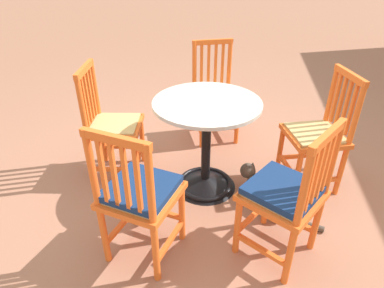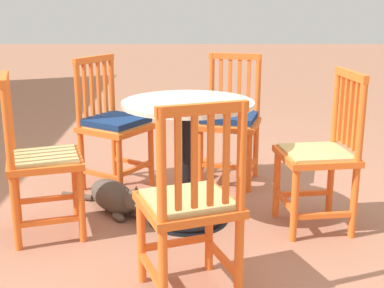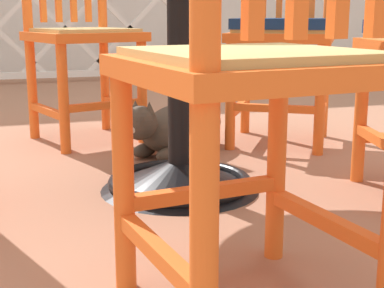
{
  "view_description": "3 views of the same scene",
  "coord_description": "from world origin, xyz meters",
  "px_view_note": "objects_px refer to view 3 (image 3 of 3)",
  "views": [
    {
      "loc": [
        2.1,
        0.29,
        1.67
      ],
      "look_at": [
        0.12,
        -0.01,
        0.46
      ],
      "focal_mm": 31.4,
      "sensor_mm": 36.0,
      "label": 1
    },
    {
      "loc": [
        -2.99,
        0.07,
        1.31
      ],
      "look_at": [
        -0.01,
        0.05,
        0.48
      ],
      "focal_mm": 49.79,
      "sensor_mm": 36.0,
      "label": 2
    },
    {
      "loc": [
        -0.49,
        -1.52,
        0.52
      ],
      "look_at": [
        0.04,
        0.14,
        0.12
      ],
      "focal_mm": 53.6,
      "sensor_mm": 36.0,
      "label": 3
    }
  ],
  "objects_px": {
    "orange_chair_at_corner": "(282,33)",
    "orange_chair_near_fence": "(81,36)",
    "orange_chair_facing_out": "(261,69)",
    "tabby_cat": "(177,129)",
    "cafe_table": "(179,96)"
  },
  "relations": [
    {
      "from": "orange_chair_near_fence",
      "to": "orange_chair_facing_out",
      "type": "bearing_deg",
      "value": -86.8
    },
    {
      "from": "cafe_table",
      "to": "orange_chair_at_corner",
      "type": "distance_m",
      "value": 0.8
    },
    {
      "from": "orange_chair_at_corner",
      "to": "tabby_cat",
      "type": "distance_m",
      "value": 0.58
    },
    {
      "from": "orange_chair_at_corner",
      "to": "orange_chair_facing_out",
      "type": "xyz_separation_m",
      "value": [
        -0.68,
        -1.27,
        -0.01
      ]
    },
    {
      "from": "orange_chair_near_fence",
      "to": "orange_chair_facing_out",
      "type": "height_order",
      "value": "same"
    },
    {
      "from": "orange_chair_facing_out",
      "to": "tabby_cat",
      "type": "height_order",
      "value": "orange_chair_facing_out"
    },
    {
      "from": "orange_chair_facing_out",
      "to": "orange_chair_at_corner",
      "type": "bearing_deg",
      "value": 62.0
    },
    {
      "from": "orange_chair_at_corner",
      "to": "orange_chair_facing_out",
      "type": "distance_m",
      "value": 1.44
    },
    {
      "from": "cafe_table",
      "to": "orange_chair_near_fence",
      "type": "distance_m",
      "value": 0.85
    },
    {
      "from": "orange_chair_facing_out",
      "to": "tabby_cat",
      "type": "distance_m",
      "value": 1.27
    },
    {
      "from": "orange_chair_near_fence",
      "to": "tabby_cat",
      "type": "distance_m",
      "value": 0.58
    },
    {
      "from": "cafe_table",
      "to": "orange_chair_at_corner",
      "type": "height_order",
      "value": "orange_chair_at_corner"
    },
    {
      "from": "orange_chair_at_corner",
      "to": "orange_chair_near_fence",
      "type": "xyz_separation_m",
      "value": [
        -0.76,
        0.3,
        -0.01
      ]
    },
    {
      "from": "cafe_table",
      "to": "orange_chair_near_fence",
      "type": "height_order",
      "value": "orange_chair_near_fence"
    },
    {
      "from": "orange_chair_at_corner",
      "to": "tabby_cat",
      "type": "relative_size",
      "value": 1.55
    }
  ]
}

